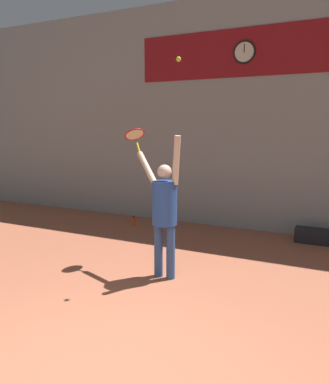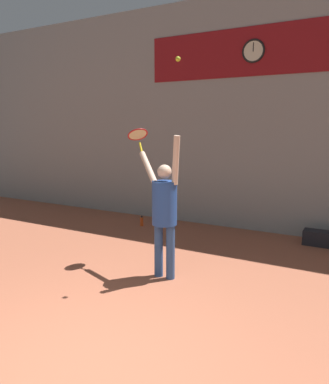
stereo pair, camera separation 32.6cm
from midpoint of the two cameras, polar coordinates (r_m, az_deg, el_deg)
The scene contains 9 objects.
ground_plane at distance 3.81m, azimuth -10.68°, elevation -26.40°, with size 18.00×18.00×0.00m, color #9E563D.
back_wall at distance 8.32m, azimuth 15.27°, elevation 11.26°, with size 18.00×0.10×5.00m.
sponsor_banner at distance 8.40m, azimuth 15.58°, elevation 20.06°, with size 5.00×0.02×0.99m.
scoreboard_clock at distance 8.42m, azimuth 14.55°, elevation 20.09°, with size 0.48×0.04×0.48m.
tennis_player at distance 5.51m, azimuth 1.66°, elevation -2.44°, with size 0.95×0.60×2.14m.
tennis_racket at distance 6.17m, azimuth -2.55°, elevation 8.61°, with size 0.43×0.44×0.41m.
tennis_ball at distance 5.33m, azimuth 3.93°, elevation 19.58°, with size 0.07×0.07×0.07m.
water_bottle at distance 8.64m, azimuth -2.41°, elevation -4.49°, with size 0.07×0.07×0.24m.
equipment_bag at distance 7.89m, azimuth 24.11°, elevation -6.51°, with size 0.72×0.31×0.28m.
Camera 2 is at (2.16, -2.26, 2.24)m, focal length 35.00 mm.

